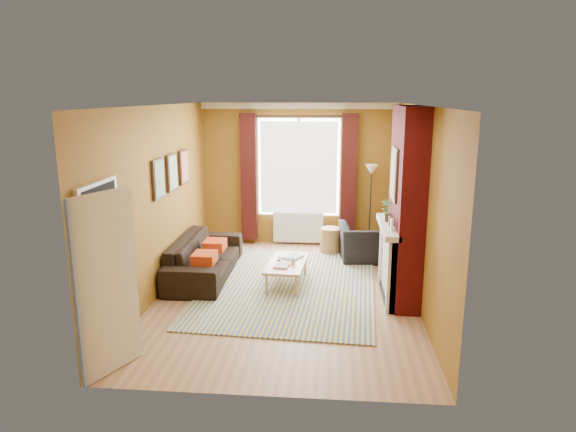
% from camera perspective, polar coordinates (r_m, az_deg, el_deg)
% --- Properties ---
extents(ground, '(5.50, 5.50, 0.00)m').
position_cam_1_polar(ground, '(7.90, -0.16, -8.57)').
color(ground, '#8C6240').
rests_on(ground, ground).
extents(room_walls, '(3.82, 5.54, 2.83)m').
position_cam_1_polar(room_walls, '(7.73, 4.73, 1.65)').
color(room_walls, brown).
rests_on(room_walls, ground).
extents(striped_rug, '(2.85, 3.80, 0.02)m').
position_cam_1_polar(striped_rug, '(8.16, 0.15, -7.76)').
color(striped_rug, '#315087').
rests_on(striped_rug, ground).
extents(sofa, '(0.88, 2.24, 0.65)m').
position_cam_1_polar(sofa, '(8.63, -9.22, -4.51)').
color(sofa, black).
rests_on(sofa, ground).
extents(armchair, '(1.10, 0.98, 0.66)m').
position_cam_1_polar(armchair, '(9.42, 8.95, -2.95)').
color(armchair, black).
rests_on(armchair, ground).
extents(coffee_table, '(0.65, 1.17, 0.38)m').
position_cam_1_polar(coffee_table, '(8.13, -0.12, -5.40)').
color(coffee_table, tan).
rests_on(coffee_table, ground).
extents(wicker_stool, '(0.45, 0.45, 0.48)m').
position_cam_1_polar(wicker_stool, '(9.81, 4.73, -2.72)').
color(wicker_stool, olive).
rests_on(wicker_stool, ground).
extents(floor_lamp, '(0.27, 0.27, 1.67)m').
position_cam_1_polar(floor_lamp, '(9.86, 9.21, 3.64)').
color(floor_lamp, black).
rests_on(floor_lamp, ground).
extents(book_a, '(0.26, 0.32, 0.03)m').
position_cam_1_polar(book_a, '(7.94, -1.46, -5.44)').
color(book_a, '#999999').
rests_on(book_a, coffee_table).
extents(book_b, '(0.37, 0.41, 0.03)m').
position_cam_1_polar(book_b, '(8.40, -0.10, -4.39)').
color(book_b, '#999999').
rests_on(book_b, coffee_table).
extents(mug, '(0.12, 0.12, 0.08)m').
position_cam_1_polar(mug, '(8.00, 0.57, -5.09)').
color(mug, '#999999').
rests_on(mug, coffee_table).
extents(tv_remote, '(0.05, 0.17, 0.02)m').
position_cam_1_polar(tv_remote, '(8.24, -0.99, -4.76)').
color(tv_remote, black).
rests_on(tv_remote, coffee_table).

